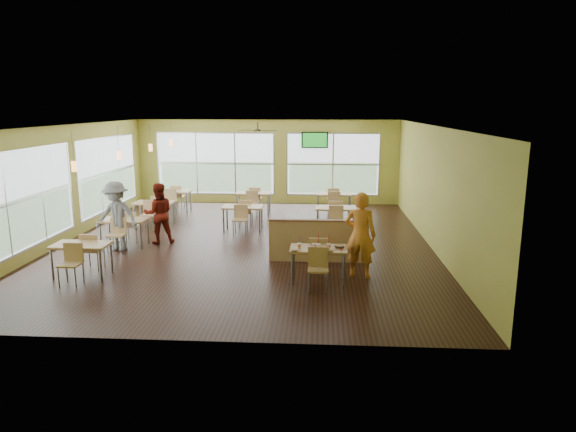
% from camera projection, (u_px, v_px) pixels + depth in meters
% --- Properties ---
extents(room, '(12.00, 12.04, 3.20)m').
position_uv_depth(room, '(245.00, 186.00, 13.78)').
color(room, black).
rests_on(room, ground).
extents(window_bays, '(9.24, 10.24, 2.38)m').
position_uv_depth(window_bays, '(179.00, 175.00, 16.97)').
color(window_bays, white).
rests_on(window_bays, room).
extents(main_table, '(1.22, 1.52, 0.87)m').
position_uv_depth(main_table, '(318.00, 253.00, 10.94)').
color(main_table, tan).
rests_on(main_table, floor).
extents(half_wall_divider, '(2.40, 0.14, 1.04)m').
position_uv_depth(half_wall_divider, '(319.00, 241.00, 12.38)').
color(half_wall_divider, tan).
rests_on(half_wall_divider, floor).
extents(dining_tables, '(6.92, 8.72, 0.87)m').
position_uv_depth(dining_tables, '(220.00, 208.00, 15.72)').
color(dining_tables, tan).
rests_on(dining_tables, floor).
extents(pendant_lights, '(0.11, 7.31, 0.86)m').
position_uv_depth(pendant_lights, '(135.00, 151.00, 14.46)').
color(pendant_lights, '#2D2119').
rests_on(pendant_lights, ceiling).
extents(ceiling_fan, '(1.25, 1.25, 0.29)m').
position_uv_depth(ceiling_fan, '(258.00, 130.00, 16.43)').
color(ceiling_fan, '#2D2119').
rests_on(ceiling_fan, ceiling).
extents(tv_backwall, '(1.00, 0.07, 0.60)m').
position_uv_depth(tv_backwall, '(315.00, 140.00, 19.25)').
color(tv_backwall, black).
rests_on(tv_backwall, wall_back).
extents(man_plaid, '(0.79, 0.62, 1.90)m').
position_uv_depth(man_plaid, '(360.00, 235.00, 11.18)').
color(man_plaid, orange).
rests_on(man_plaid, floor).
extents(patron_maroon, '(0.99, 0.89, 1.67)m').
position_uv_depth(patron_maroon, '(159.00, 213.00, 13.99)').
color(patron_maroon, '#65160C').
rests_on(patron_maroon, floor).
extents(patron_grey, '(1.28, 0.87, 1.82)m').
position_uv_depth(patron_grey, '(117.00, 216.00, 13.29)').
color(patron_grey, slate).
rests_on(patron_grey, floor).
extents(cup_blue, '(0.08, 0.08, 0.31)m').
position_uv_depth(cup_blue, '(299.00, 246.00, 10.86)').
color(cup_blue, white).
rests_on(cup_blue, main_table).
extents(cup_yellow, '(0.10, 0.10, 0.35)m').
position_uv_depth(cup_yellow, '(314.00, 246.00, 10.78)').
color(cup_yellow, white).
rests_on(cup_yellow, main_table).
extents(cup_red_near, '(0.10, 0.10, 0.36)m').
position_uv_depth(cup_red_near, '(318.00, 247.00, 10.72)').
color(cup_red_near, white).
rests_on(cup_red_near, main_table).
extents(cup_red_far, '(0.09, 0.09, 0.32)m').
position_uv_depth(cup_red_far, '(329.00, 246.00, 10.80)').
color(cup_red_far, white).
rests_on(cup_red_far, main_table).
extents(food_basket, '(0.23, 0.23, 0.05)m').
position_uv_depth(food_basket, '(339.00, 246.00, 10.93)').
color(food_basket, black).
rests_on(food_basket, main_table).
extents(ketchup_cup, '(0.05, 0.05, 0.02)m').
position_uv_depth(ketchup_cup, '(341.00, 249.00, 10.75)').
color(ketchup_cup, maroon).
rests_on(ketchup_cup, main_table).
extents(wrapper_left, '(0.17, 0.17, 0.04)m').
position_uv_depth(wrapper_left, '(294.00, 250.00, 10.65)').
color(wrapper_left, '#A97D51').
rests_on(wrapper_left, main_table).
extents(wrapper_mid, '(0.22, 0.21, 0.05)m').
position_uv_depth(wrapper_mid, '(315.00, 245.00, 11.04)').
color(wrapper_mid, '#A97D51').
rests_on(wrapper_mid, main_table).
extents(wrapper_right, '(0.16, 0.14, 0.04)m').
position_uv_depth(wrapper_right, '(330.00, 251.00, 10.62)').
color(wrapper_right, '#A97D51').
rests_on(wrapper_right, main_table).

